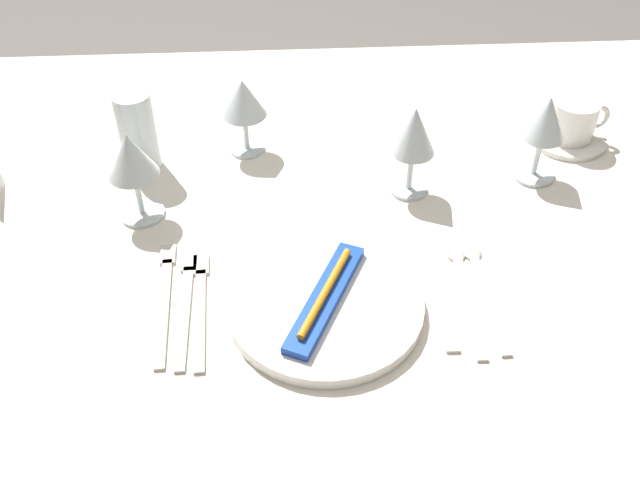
{
  "coord_description": "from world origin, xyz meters",
  "views": [
    {
      "loc": [
        -0.06,
        -0.87,
        1.45
      ],
      "look_at": [
        -0.01,
        -0.09,
        0.76
      ],
      "focal_mm": 40.07,
      "sensor_mm": 36.0,
      "label": 1
    }
  ],
  "objects_px": {
    "fork_outer": "(200,304)",
    "wine_glass_centre": "(545,123)",
    "wine_glass_right": "(131,159)",
    "spoon_dessert": "(481,281)",
    "fork_salad": "(165,297)",
    "drink_tumbler": "(138,136)",
    "spoon_soup": "(463,284)",
    "dinner_knife": "(440,292)",
    "coffee_cup_left": "(574,119)",
    "wine_glass_left": "(414,134)",
    "wine_glass_far": "(243,101)",
    "toothbrush_package": "(325,297)",
    "dinner_plate": "(325,305)",
    "fork_inner": "(186,302)"
  },
  "relations": [
    {
      "from": "dinner_plate",
      "to": "fork_outer",
      "type": "bearing_deg",
      "value": 173.72
    },
    {
      "from": "toothbrush_package",
      "to": "drink_tumbler",
      "type": "height_order",
      "value": "drink_tumbler"
    },
    {
      "from": "spoon_soup",
      "to": "wine_glass_centre",
      "type": "distance_m",
      "value": 0.32
    },
    {
      "from": "dinner_plate",
      "to": "wine_glass_right",
      "type": "relative_size",
      "value": 1.79
    },
    {
      "from": "fork_inner",
      "to": "wine_glass_right",
      "type": "distance_m",
      "value": 0.23
    },
    {
      "from": "coffee_cup_left",
      "to": "wine_glass_left",
      "type": "distance_m",
      "value": 0.34
    },
    {
      "from": "spoon_dessert",
      "to": "drink_tumbler",
      "type": "relative_size",
      "value": 1.59
    },
    {
      "from": "toothbrush_package",
      "to": "coffee_cup_left",
      "type": "height_order",
      "value": "coffee_cup_left"
    },
    {
      "from": "dinner_knife",
      "to": "wine_glass_right",
      "type": "xyz_separation_m",
      "value": [
        -0.43,
        0.2,
        0.1
      ]
    },
    {
      "from": "fork_outer",
      "to": "fork_inner",
      "type": "height_order",
      "value": "same"
    },
    {
      "from": "dinner_knife",
      "to": "spoon_dessert",
      "type": "bearing_deg",
      "value": 16.17
    },
    {
      "from": "spoon_dessert",
      "to": "wine_glass_left",
      "type": "bearing_deg",
      "value": 108.05
    },
    {
      "from": "toothbrush_package",
      "to": "dinner_knife",
      "type": "height_order",
      "value": "toothbrush_package"
    },
    {
      "from": "spoon_soup",
      "to": "wine_glass_far",
      "type": "distance_m",
      "value": 0.48
    },
    {
      "from": "toothbrush_package",
      "to": "wine_glass_right",
      "type": "distance_m",
      "value": 0.36
    },
    {
      "from": "spoon_soup",
      "to": "wine_glass_centre",
      "type": "height_order",
      "value": "wine_glass_centre"
    },
    {
      "from": "wine_glass_centre",
      "to": "wine_glass_right",
      "type": "bearing_deg",
      "value": -174.11
    },
    {
      "from": "fork_outer",
      "to": "wine_glass_centre",
      "type": "xyz_separation_m",
      "value": [
        0.53,
        0.27,
        0.1
      ]
    },
    {
      "from": "spoon_dessert",
      "to": "wine_glass_left",
      "type": "height_order",
      "value": "wine_glass_left"
    },
    {
      "from": "spoon_soup",
      "to": "drink_tumbler",
      "type": "distance_m",
      "value": 0.58
    },
    {
      "from": "spoon_dessert",
      "to": "dinner_knife",
      "type": "bearing_deg",
      "value": -163.83
    },
    {
      "from": "coffee_cup_left",
      "to": "wine_glass_right",
      "type": "distance_m",
      "value": 0.75
    },
    {
      "from": "fork_outer",
      "to": "fork_inner",
      "type": "bearing_deg",
      "value": 164.67
    },
    {
      "from": "fork_inner",
      "to": "drink_tumbler",
      "type": "distance_m",
      "value": 0.34
    },
    {
      "from": "dinner_knife",
      "to": "spoon_soup",
      "type": "distance_m",
      "value": 0.04
    },
    {
      "from": "coffee_cup_left",
      "to": "wine_glass_centre",
      "type": "relative_size",
      "value": 0.71
    },
    {
      "from": "wine_glass_centre",
      "to": "wine_glass_far",
      "type": "distance_m",
      "value": 0.49
    },
    {
      "from": "wine_glass_far",
      "to": "dinner_knife",
      "type": "bearing_deg",
      "value": -53.34
    },
    {
      "from": "coffee_cup_left",
      "to": "wine_glass_right",
      "type": "xyz_separation_m",
      "value": [
        -0.73,
        -0.16,
        0.06
      ]
    },
    {
      "from": "fork_salad",
      "to": "spoon_dessert",
      "type": "bearing_deg",
      "value": 0.63
    },
    {
      "from": "fork_outer",
      "to": "wine_glass_left",
      "type": "relative_size",
      "value": 1.4
    },
    {
      "from": "toothbrush_package",
      "to": "dinner_knife",
      "type": "xyz_separation_m",
      "value": [
        0.16,
        0.02,
        -0.02
      ]
    },
    {
      "from": "drink_tumbler",
      "to": "spoon_dessert",
      "type": "bearing_deg",
      "value": -31.38
    },
    {
      "from": "fork_outer",
      "to": "spoon_dessert",
      "type": "bearing_deg",
      "value": 3.16
    },
    {
      "from": "wine_glass_left",
      "to": "wine_glass_right",
      "type": "relative_size",
      "value": 1.04
    },
    {
      "from": "toothbrush_package",
      "to": "fork_salad",
      "type": "distance_m",
      "value": 0.22
    },
    {
      "from": "fork_salad",
      "to": "wine_glass_centre",
      "type": "xyz_separation_m",
      "value": [
        0.58,
        0.25,
        0.1
      ]
    },
    {
      "from": "drink_tumbler",
      "to": "toothbrush_package",
      "type": "bearing_deg",
      "value": -50.78
    },
    {
      "from": "spoon_dessert",
      "to": "wine_glass_far",
      "type": "height_order",
      "value": "wine_glass_far"
    },
    {
      "from": "dinner_plate",
      "to": "spoon_dessert",
      "type": "height_order",
      "value": "dinner_plate"
    },
    {
      "from": "fork_salad",
      "to": "spoon_soup",
      "type": "height_order",
      "value": "spoon_soup"
    },
    {
      "from": "wine_glass_centre",
      "to": "wine_glass_right",
      "type": "relative_size",
      "value": 1.01
    },
    {
      "from": "dinner_plate",
      "to": "wine_glass_centre",
      "type": "relative_size",
      "value": 1.78
    },
    {
      "from": "coffee_cup_left",
      "to": "wine_glass_far",
      "type": "distance_m",
      "value": 0.57
    },
    {
      "from": "fork_salad",
      "to": "drink_tumbler",
      "type": "distance_m",
      "value": 0.33
    },
    {
      "from": "toothbrush_package",
      "to": "fork_salad",
      "type": "bearing_deg",
      "value": 170.8
    },
    {
      "from": "fork_salad",
      "to": "wine_glass_right",
      "type": "height_order",
      "value": "wine_glass_right"
    },
    {
      "from": "fork_salad",
      "to": "dinner_knife",
      "type": "xyz_separation_m",
      "value": [
        0.38,
        -0.01,
        0.0
      ]
    },
    {
      "from": "spoon_dessert",
      "to": "drink_tumbler",
      "type": "height_order",
      "value": "drink_tumbler"
    },
    {
      "from": "fork_salad",
      "to": "wine_glass_left",
      "type": "bearing_deg",
      "value": 30.88
    }
  ]
}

